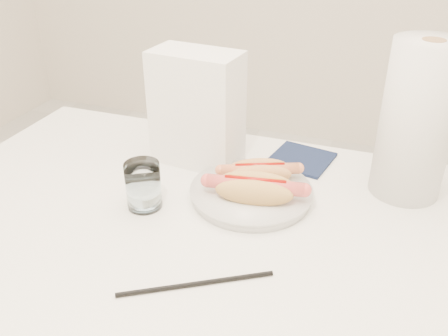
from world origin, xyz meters
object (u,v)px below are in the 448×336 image
(plate, at_px, (251,194))
(hotdog_right, at_px, (255,189))
(napkin_box, at_px, (197,109))
(paper_towel_roll, at_px, (417,121))
(table, at_px, (209,254))
(hotdog_left, at_px, (260,172))
(water_glass, at_px, (143,185))

(plate, height_order, hotdog_right, hotdog_right)
(napkin_box, relative_size, paper_towel_roll, 0.81)
(hotdog_right, xyz_separation_m, napkin_box, (-0.18, 0.14, 0.08))
(table, xyz_separation_m, plate, (0.04, 0.12, 0.07))
(hotdog_left, relative_size, hotdog_right, 0.83)
(water_glass, bearing_deg, napkin_box, 82.97)
(plate, relative_size, hotdog_left, 1.52)
(table, bearing_deg, water_glass, 169.92)
(hotdog_right, distance_m, napkin_box, 0.24)
(table, xyz_separation_m, napkin_box, (-0.12, 0.23, 0.18))
(table, bearing_deg, hotdog_right, 56.97)
(napkin_box, distance_m, paper_towel_roll, 0.44)
(table, height_order, plate, plate)
(table, height_order, water_glass, water_glass)
(plate, bearing_deg, water_glass, -152.72)
(napkin_box, bearing_deg, table, -57.33)
(hotdog_left, xyz_separation_m, hotdog_right, (0.01, -0.07, 0.00))
(table, bearing_deg, plate, 70.17)
(hotdog_left, bearing_deg, water_glass, -167.30)
(table, height_order, hotdog_right, hotdog_right)
(water_glass, bearing_deg, hotdog_left, 35.38)
(table, distance_m, water_glass, 0.18)
(table, relative_size, water_glass, 12.90)
(table, bearing_deg, napkin_box, 116.38)
(hotdog_right, bearing_deg, paper_towel_roll, 22.43)
(hotdog_right, height_order, paper_towel_roll, paper_towel_roll)
(hotdog_right, xyz_separation_m, paper_towel_roll, (0.27, 0.16, 0.11))
(napkin_box, xyz_separation_m, paper_towel_roll, (0.44, 0.02, 0.03))
(water_glass, height_order, napkin_box, napkin_box)
(water_glass, xyz_separation_m, paper_towel_roll, (0.47, 0.23, 0.11))
(table, height_order, hotdog_left, hotdog_left)
(plate, distance_m, hotdog_left, 0.05)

